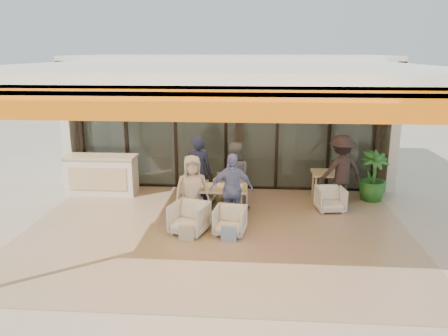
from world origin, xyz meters
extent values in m
plane|color=#C6B293|center=(0.00, 0.00, 0.00)|extent=(70.00, 70.00, 0.00)
cube|color=tan|center=(0.00, 0.00, 0.01)|extent=(8.00, 6.00, 0.01)
cube|color=silver|center=(0.00, 0.00, 3.30)|extent=(8.00, 6.00, 0.20)
cube|color=orange|center=(0.00, -2.94, 3.02)|extent=(8.00, 0.12, 0.45)
cube|color=orange|center=(0.00, -2.25, 3.14)|extent=(8.00, 1.50, 0.06)
cylinder|color=black|center=(-3.88, 2.88, 1.60)|extent=(0.12, 0.12, 3.20)
cylinder|color=black|center=(3.88, 2.88, 1.60)|extent=(0.12, 0.12, 3.20)
cube|color=#9EADA3|center=(0.00, 3.00, 1.60)|extent=(8.00, 0.03, 3.20)
cube|color=black|center=(0.00, 3.00, 0.04)|extent=(8.00, 0.10, 0.08)
cube|color=black|center=(0.00, 3.00, 3.16)|extent=(8.00, 0.10, 0.08)
cube|color=black|center=(-4.00, 3.00, 1.60)|extent=(0.08, 0.10, 3.20)
cube|color=black|center=(-2.70, 3.00, 1.60)|extent=(0.08, 0.10, 3.20)
cube|color=black|center=(-1.35, 3.00, 1.60)|extent=(0.08, 0.10, 3.20)
cube|color=black|center=(0.00, 3.00, 1.60)|extent=(0.08, 0.10, 3.20)
cube|color=black|center=(1.35, 3.00, 1.60)|extent=(0.08, 0.10, 3.20)
cube|color=black|center=(2.70, 3.00, 1.60)|extent=(0.08, 0.10, 3.20)
cube|color=black|center=(4.00, 3.00, 1.60)|extent=(0.08, 0.10, 3.20)
cube|color=silver|center=(0.00, 6.50, 1.70)|extent=(9.00, 0.25, 3.40)
cube|color=silver|center=(-4.40, 4.75, 1.70)|extent=(0.25, 3.50, 3.40)
cube|color=silver|center=(4.40, 4.75, 1.70)|extent=(0.25, 3.50, 3.40)
cube|color=silver|center=(0.00, 4.75, 3.40)|extent=(9.00, 3.50, 0.25)
cube|color=#DCBC86|center=(0.00, 4.75, 0.01)|extent=(8.00, 3.50, 0.02)
cylinder|color=silver|center=(-1.60, 4.60, 1.50)|extent=(0.40, 0.40, 3.00)
cylinder|color=silver|center=(1.80, 4.60, 1.50)|extent=(0.40, 0.40, 3.00)
cylinder|color=black|center=(-1.20, 4.20, 3.00)|extent=(0.03, 0.03, 0.70)
cube|color=black|center=(-1.20, 4.20, 2.55)|extent=(0.30, 0.30, 0.40)
sphere|color=#FFBF72|center=(-1.20, 4.20, 2.55)|extent=(0.18, 0.18, 0.18)
cylinder|color=black|center=(2.30, 4.20, 3.00)|extent=(0.03, 0.03, 0.70)
cube|color=black|center=(2.30, 4.20, 2.55)|extent=(0.30, 0.30, 0.40)
sphere|color=#FFBF72|center=(2.30, 4.20, 2.55)|extent=(0.18, 0.18, 0.18)
cylinder|color=black|center=(0.30, 4.00, 0.05)|extent=(0.40, 0.40, 0.05)
cylinder|color=black|center=(0.30, 4.00, 1.05)|extent=(0.04, 0.04, 2.10)
cone|color=orange|center=(0.30, 4.00, 1.70)|extent=(0.32, 0.32, 1.10)
cube|color=silver|center=(-3.21, 2.30, 0.50)|extent=(1.80, 0.60, 1.00)
cube|color=#DCBC86|center=(-3.21, 2.30, 1.01)|extent=(1.85, 0.65, 0.06)
cube|color=#DCBC86|center=(-3.21, 1.99, 0.50)|extent=(1.50, 0.02, 0.60)
cube|color=#DCBC86|center=(-0.13, 0.89, 0.72)|extent=(1.50, 0.90, 0.05)
cube|color=white|center=(-0.13, 0.89, 0.74)|extent=(1.30, 0.35, 0.01)
cylinder|color=#DCBC86|center=(-0.75, 0.57, 0.35)|extent=(0.06, 0.06, 0.70)
cylinder|color=#DCBC86|center=(0.49, 0.57, 0.35)|extent=(0.06, 0.06, 0.70)
cylinder|color=#DCBC86|center=(-0.75, 1.21, 0.35)|extent=(0.06, 0.06, 0.70)
cylinder|color=#DCBC86|center=(0.49, 1.21, 0.35)|extent=(0.06, 0.06, 0.70)
cylinder|color=white|center=(-0.58, 0.74, 0.81)|extent=(0.06, 0.06, 0.11)
cylinder|color=white|center=(-0.38, 1.09, 0.81)|extent=(0.06, 0.06, 0.11)
cylinder|color=white|center=(-0.08, 0.79, 0.81)|extent=(0.06, 0.06, 0.11)
cylinder|color=white|center=(0.17, 1.07, 0.81)|extent=(0.06, 0.06, 0.11)
cylinder|color=#8D3614|center=(-0.68, 1.04, 0.83)|extent=(0.07, 0.07, 0.16)
cylinder|color=black|center=(-0.23, 1.17, 0.83)|extent=(0.09, 0.09, 0.17)
cylinder|color=black|center=(-0.23, 1.17, 0.93)|extent=(0.10, 0.10, 0.01)
cylinder|color=white|center=(-0.58, 0.59, 0.76)|extent=(0.22, 0.22, 0.01)
cylinder|color=white|center=(0.32, 0.59, 0.76)|extent=(0.22, 0.22, 0.01)
cylinder|color=white|center=(-0.58, 1.21, 0.76)|extent=(0.22, 0.22, 0.01)
cylinder|color=white|center=(0.32, 1.21, 0.76)|extent=(0.22, 0.22, 0.01)
imported|color=silver|center=(-0.55, 1.84, 0.35)|extent=(0.82, 0.79, 0.70)
imported|color=silver|center=(0.29, 1.84, 0.29)|extent=(0.64, 0.61, 0.59)
imported|color=silver|center=(-0.55, -0.06, 0.36)|extent=(0.86, 0.84, 0.72)
imported|color=silver|center=(0.29, -0.06, 0.32)|extent=(0.70, 0.67, 0.64)
imported|color=#171F34|center=(-0.55, 1.34, 0.90)|extent=(0.74, 0.59, 1.80)
imported|color=slate|center=(0.29, 1.34, 0.82)|extent=(0.88, 0.73, 1.65)
imported|color=beige|center=(-0.55, 0.44, 0.77)|extent=(0.85, 0.65, 1.54)
imported|color=#7985C9|center=(0.29, 0.44, 0.80)|extent=(0.99, 0.55, 1.59)
cube|color=silver|center=(-0.55, -0.46, 0.17)|extent=(0.30, 0.10, 0.34)
cube|color=#99BFD8|center=(0.29, -0.46, 0.17)|extent=(0.30, 0.10, 0.34)
cube|color=#DCBC86|center=(2.56, 2.20, 0.72)|extent=(0.70, 0.70, 0.05)
cylinder|color=#DCBC86|center=(2.28, 1.92, 0.35)|extent=(0.05, 0.05, 0.70)
cylinder|color=#DCBC86|center=(2.84, 1.92, 0.35)|extent=(0.05, 0.05, 0.70)
cylinder|color=#DCBC86|center=(2.28, 2.48, 0.35)|extent=(0.05, 0.05, 0.70)
cylinder|color=#DCBC86|center=(2.84, 2.48, 0.35)|extent=(0.05, 0.05, 0.70)
imported|color=silver|center=(2.56, 1.45, 0.32)|extent=(0.70, 0.67, 0.64)
imported|color=black|center=(2.84, 1.87, 0.87)|extent=(1.29, 1.00, 1.75)
imported|color=#1E5919|center=(3.71, 2.27, 0.64)|extent=(0.85, 0.85, 1.27)
camera|label=1|loc=(0.78, -8.38, 3.66)|focal=35.00mm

